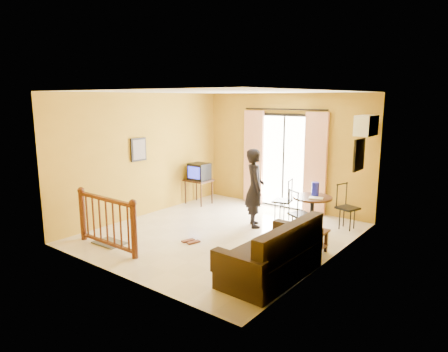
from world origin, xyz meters
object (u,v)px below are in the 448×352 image
Objects in this scene: coffee_table at (305,241)px; standing_person at (255,188)px; sofa at (274,257)px; television at (199,172)px; dining_table at (312,203)px.

standing_person is at bearing 152.07° from coffee_table.
sofa reaches higher than coffee_table.
sofa is 1.13× the size of standing_person.
dining_table is at bearing -2.27° from television.
standing_person is (2.11, -0.65, -0.02)m from television.
sofa is (3.73, -2.56, -0.51)m from television.
television is 4.05m from coffee_table.
dining_table reaches higher than coffee_table.
sofa is at bearing 176.90° from standing_person.
coffee_table is (3.72, -1.50, -0.57)m from television.
television is 4.55m from sofa.
sofa is (0.01, -1.06, 0.06)m from coffee_table.
standing_person is at bearing 131.53° from sofa.
coffee_table is 1.90m from standing_person.
sofa is (0.59, -2.53, -0.20)m from dining_table.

